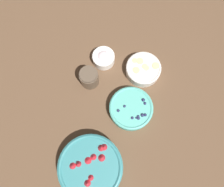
{
  "coord_description": "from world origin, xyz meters",
  "views": [
    {
      "loc": [
        -0.21,
        -0.11,
        0.96
      ],
      "look_at": [
        0.04,
        -0.01,
        0.04
      ],
      "focal_mm": 35.0,
      "sensor_mm": 36.0,
      "label": 1
    }
  ],
  "objects_px": {
    "bowl_cream": "(104,58)",
    "jar_chocolate": "(89,78)",
    "bowl_bananas": "(143,69)",
    "bowl_strawberries": "(91,167)",
    "bowl_blueberries": "(131,109)"
  },
  "relations": [
    {
      "from": "bowl_cream",
      "to": "jar_chocolate",
      "type": "relative_size",
      "value": 1.09
    },
    {
      "from": "bowl_blueberries",
      "to": "bowl_bananas",
      "type": "bearing_deg",
      "value": 4.34
    },
    {
      "from": "bowl_blueberries",
      "to": "jar_chocolate",
      "type": "distance_m",
      "value": 0.23
    },
    {
      "from": "bowl_bananas",
      "to": "jar_chocolate",
      "type": "relative_size",
      "value": 1.67
    },
    {
      "from": "bowl_bananas",
      "to": "bowl_strawberries",
      "type": "bearing_deg",
      "value": 174.21
    },
    {
      "from": "bowl_strawberries",
      "to": "bowl_bananas",
      "type": "bearing_deg",
      "value": -5.79
    },
    {
      "from": "bowl_cream",
      "to": "bowl_strawberries",
      "type": "bearing_deg",
      "value": -162.96
    },
    {
      "from": "bowl_cream",
      "to": "bowl_blueberries",
      "type": "bearing_deg",
      "value": -130.67
    },
    {
      "from": "bowl_strawberries",
      "to": "bowl_cream",
      "type": "bearing_deg",
      "value": 17.04
    },
    {
      "from": "bowl_bananas",
      "to": "bowl_cream",
      "type": "relative_size",
      "value": 1.54
    },
    {
      "from": "bowl_blueberries",
      "to": "bowl_strawberries",
      "type": "bearing_deg",
      "value": 167.51
    },
    {
      "from": "bowl_cream",
      "to": "bowl_bananas",
      "type": "bearing_deg",
      "value": -84.76
    },
    {
      "from": "bowl_strawberries",
      "to": "bowl_bananas",
      "type": "height_order",
      "value": "bowl_strawberries"
    },
    {
      "from": "bowl_bananas",
      "to": "bowl_cream",
      "type": "distance_m",
      "value": 0.19
    },
    {
      "from": "bowl_bananas",
      "to": "jar_chocolate",
      "type": "bearing_deg",
      "value": 123.66
    }
  ]
}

